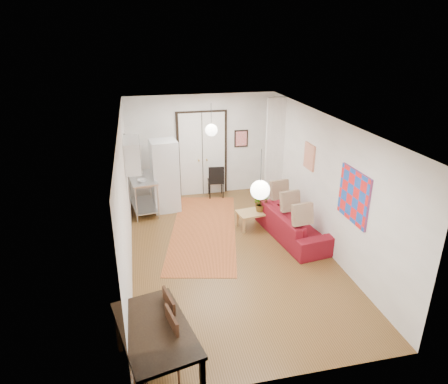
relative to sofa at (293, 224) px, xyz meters
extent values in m
plane|color=brown|center=(-1.59, -0.35, -0.33)|extent=(7.00, 7.00, 0.00)
cube|color=white|center=(-1.59, -0.35, 2.57)|extent=(4.20, 7.00, 0.02)
cube|color=white|center=(-1.59, 3.15, 1.12)|extent=(4.20, 0.02, 2.90)
cube|color=white|center=(-1.59, -3.85, 1.12)|extent=(4.20, 0.02, 2.90)
cube|color=white|center=(-3.69, -0.35, 1.12)|extent=(0.02, 7.00, 2.90)
cube|color=white|center=(0.51, -0.35, 1.12)|extent=(0.02, 7.00, 2.90)
cube|color=white|center=(-1.59, 3.10, 0.87)|extent=(1.44, 0.06, 2.50)
cube|color=white|center=(0.26, 2.20, 1.12)|extent=(0.50, 0.10, 2.90)
cube|color=silver|center=(-3.51, 1.15, 1.57)|extent=(0.35, 1.00, 0.70)
cube|color=red|center=(0.49, -1.60, 1.32)|extent=(0.05, 1.00, 1.00)
cube|color=beige|center=(0.49, 0.45, 1.47)|extent=(0.05, 0.50, 0.60)
cube|color=red|center=(-0.44, 3.12, 1.27)|extent=(0.40, 0.03, 0.50)
cube|color=#A77945|center=(-3.66, 1.65, 1.62)|extent=(0.03, 0.44, 0.54)
sphere|color=white|center=(-1.59, 1.65, 1.92)|extent=(0.30, 0.30, 0.30)
cylinder|color=black|center=(-1.59, 1.65, 2.32)|extent=(0.01, 0.01, 0.50)
sphere|color=white|center=(-1.59, -2.35, 1.92)|extent=(0.30, 0.30, 0.30)
cylinder|color=black|center=(-1.59, -2.35, 2.32)|extent=(0.01, 0.01, 0.50)
cube|color=#BF632F|center=(-1.97, 0.76, -0.33)|extent=(2.36, 4.27, 0.01)
imported|color=maroon|center=(0.00, 0.00, 0.00)|extent=(1.20, 2.38, 0.67)
cube|color=tan|center=(-0.68, 0.69, 0.06)|extent=(1.00, 0.65, 0.04)
cube|color=tan|center=(-1.09, 0.48, -0.15)|extent=(0.06, 0.06, 0.37)
cube|color=tan|center=(-0.26, 0.48, -0.15)|extent=(0.06, 0.06, 0.37)
cube|color=tan|center=(-1.09, 0.89, -0.15)|extent=(0.06, 0.06, 0.37)
cube|color=tan|center=(-0.26, 0.89, -0.15)|extent=(0.06, 0.06, 0.37)
imported|color=#2B5F2B|center=(-0.58, 0.69, 0.28)|extent=(0.36, 0.40, 0.40)
cube|color=silver|center=(-3.34, 2.18, 0.61)|extent=(0.80, 1.33, 0.04)
cube|color=silver|center=(-3.34, 2.18, -0.14)|extent=(0.75, 1.29, 0.03)
cylinder|color=silver|center=(-3.61, 1.59, 0.14)|extent=(0.04, 0.04, 0.94)
cylinder|color=silver|center=(-3.06, 1.59, 0.14)|extent=(0.04, 0.04, 0.94)
cylinder|color=silver|center=(-3.61, 2.77, 0.14)|extent=(0.04, 0.04, 0.94)
cylinder|color=silver|center=(-3.06, 2.77, 0.14)|extent=(0.04, 0.04, 0.94)
imported|color=white|center=(-3.34, 1.88, 0.66)|extent=(0.28, 0.28, 0.06)
imported|color=teal|center=(-3.34, 2.43, 0.73)|extent=(0.11, 0.11, 0.20)
cube|color=silver|center=(-2.74, 2.21, 0.62)|extent=(0.73, 0.73, 1.91)
cube|color=black|center=(-3.34, -3.44, 0.49)|extent=(1.20, 1.70, 0.05)
cube|color=black|center=(-3.72, -2.72, 0.06)|extent=(0.08, 0.08, 0.79)
cube|color=black|center=(-2.95, -2.72, 0.06)|extent=(0.08, 0.08, 0.79)
cube|color=#381F11|center=(-3.34, -3.09, 0.17)|extent=(0.60, 0.58, 0.04)
cube|color=#381F11|center=(-3.34, -2.86, 0.46)|extent=(0.15, 0.48, 0.53)
cylinder|color=#381F11|center=(-3.55, -3.31, -0.08)|extent=(0.03, 0.03, 0.51)
cylinder|color=#381F11|center=(-3.13, -3.31, -0.08)|extent=(0.03, 0.03, 0.51)
cylinder|color=#381F11|center=(-3.55, -2.87, -0.08)|extent=(0.03, 0.03, 0.51)
cylinder|color=#381F11|center=(-3.13, -2.87, -0.08)|extent=(0.03, 0.03, 0.51)
cube|color=#381F11|center=(-3.34, -3.50, 0.17)|extent=(0.60, 0.58, 0.04)
cube|color=#381F11|center=(-3.34, -3.27, 0.46)|extent=(0.15, 0.48, 0.53)
cylinder|color=#381F11|center=(-3.55, -3.73, -0.08)|extent=(0.03, 0.03, 0.51)
cylinder|color=#381F11|center=(-3.13, -3.73, -0.08)|extent=(0.03, 0.03, 0.51)
cylinder|color=#381F11|center=(-3.55, -3.28, -0.08)|extent=(0.03, 0.03, 0.51)
cylinder|color=#381F11|center=(-3.13, -3.28, -0.08)|extent=(0.03, 0.03, 0.51)
cube|color=black|center=(-1.26, 2.80, 0.14)|extent=(0.48, 0.48, 0.04)
cube|color=black|center=(-1.26, 3.00, 0.40)|extent=(0.44, 0.08, 0.47)
cylinder|color=black|center=(-1.45, 2.61, -0.10)|extent=(0.03, 0.03, 0.47)
cylinder|color=black|center=(-1.07, 2.61, -0.10)|extent=(0.03, 0.03, 0.47)
cylinder|color=black|center=(-1.45, 2.99, -0.10)|extent=(0.03, 0.03, 0.47)
cylinder|color=black|center=(-1.07, 2.99, -0.10)|extent=(0.03, 0.03, 0.47)
camera|label=1|loc=(-3.35, -7.76, 4.20)|focal=32.00mm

